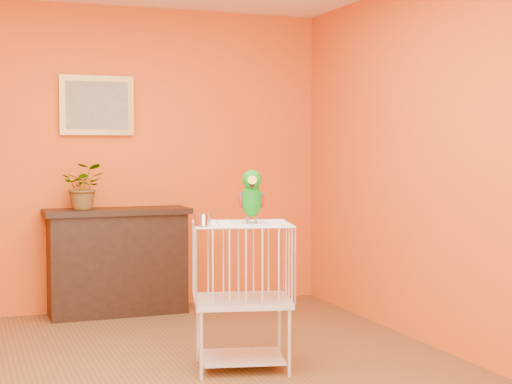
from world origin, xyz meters
name	(u,v)px	position (x,y,z in m)	size (l,w,h in m)	color
ground	(161,384)	(0.00, 0.00, 0.00)	(4.50, 4.50, 0.00)	brown
room_shell	(160,115)	(0.00, 0.00, 1.58)	(4.50, 4.50, 4.50)	#E75A15
console_cabinet	(118,261)	(0.13, 2.04, 0.45)	(1.20, 0.43, 0.89)	black
potted_plant	(85,192)	(-0.14, 2.02, 1.04)	(0.34, 0.38, 0.30)	#26722D
framed_picture	(97,105)	(0.00, 2.22, 1.75)	(0.62, 0.04, 0.50)	#B48F40
birdcage	(242,293)	(0.56, 0.15, 0.48)	(0.69, 0.59, 0.92)	beige
feed_cup	(203,220)	(0.27, 0.05, 0.96)	(0.10, 0.10, 0.07)	silver
parrot	(252,196)	(0.61, 0.11, 1.09)	(0.18, 0.30, 0.34)	#59544C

